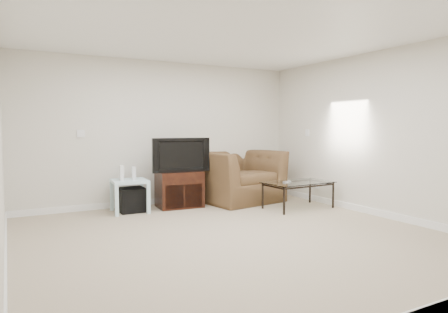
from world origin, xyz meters
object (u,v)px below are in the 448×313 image
television (180,155)px  tv_stand (179,189)px  subwoofer (132,200)px  coffee_table (298,195)px  side_table (130,196)px  recliner (238,168)px

television → tv_stand: bearing=90.1°
subwoofer → coffee_table: bearing=-23.0°
tv_stand → subwoofer: bearing=-177.2°
coffee_table → side_table: bearing=157.6°
television → recliner: recliner is taller
subwoofer → recliner: 2.02m
television → subwoofer: television is taller
television → coffee_table: size_ratio=0.81×
tv_stand → coffee_table: (1.70, -1.05, -0.08)m
subwoofer → coffee_table: (2.52, -1.07, 0.04)m
recliner → coffee_table: size_ratio=1.25×
side_table → recliner: recliner is taller
tv_stand → subwoofer: (-0.82, 0.02, -0.12)m
tv_stand → subwoofer: 0.83m
coffee_table → tv_stand: bearing=148.3°
tv_stand → coffee_table: tv_stand is taller
television → subwoofer: 1.08m
television → coffee_table: (1.70, -1.02, -0.67)m
television → recliner: 1.19m
subwoofer → recliner: recliner is taller
tv_stand → subwoofer: tv_stand is taller
tv_stand → coffee_table: size_ratio=0.65×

